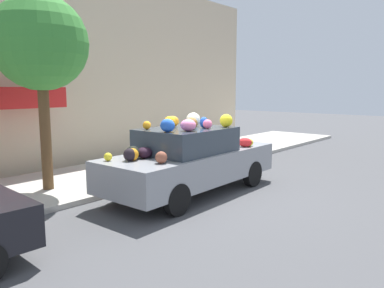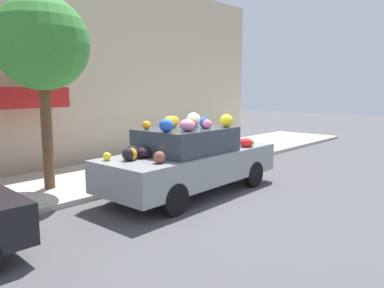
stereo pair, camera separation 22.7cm
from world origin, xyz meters
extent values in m
plane|color=#4C4C4F|center=(0.00, 0.00, 0.00)|extent=(60.00, 60.00, 0.00)
cube|color=#B2ADA3|center=(0.00, 2.70, 0.06)|extent=(24.00, 3.20, 0.12)
cube|color=#C6B293|center=(0.00, 4.95, 3.08)|extent=(18.00, 0.30, 6.17)
cylinder|color=brown|center=(-2.22, 2.41, 1.39)|extent=(0.24, 0.24, 2.55)
sphere|color=#388433|center=(-2.22, 2.41, 3.40)|extent=(2.08, 2.08, 2.08)
cylinder|color=#B2B2B7|center=(-0.43, 1.72, 0.39)|extent=(0.20, 0.20, 0.55)
sphere|color=#B2B2B7|center=(-0.43, 1.72, 0.73)|extent=(0.18, 0.18, 0.18)
cube|color=gray|center=(0.00, -0.05, 0.65)|extent=(4.59, 1.80, 0.67)
cube|color=#333D47|center=(-0.18, -0.05, 1.26)|extent=(2.08, 1.55, 0.54)
cylinder|color=black|center=(1.40, 0.76, 0.32)|extent=(0.63, 0.19, 0.63)
cylinder|color=black|center=(1.43, -0.81, 0.32)|extent=(0.63, 0.19, 0.63)
cylinder|color=black|center=(-1.43, 0.71, 0.32)|extent=(0.63, 0.19, 0.63)
cylinder|color=black|center=(-1.40, -0.86, 0.32)|extent=(0.63, 0.19, 0.63)
ellipsoid|color=black|center=(-1.32, 0.11, 1.10)|extent=(0.46, 0.45, 0.23)
sphere|color=black|center=(-1.57, 0.19, 1.12)|extent=(0.28, 0.28, 0.28)
sphere|color=orange|center=(-1.65, 0.10, 1.11)|extent=(0.33, 0.33, 0.25)
sphere|color=yellow|center=(0.56, -0.57, 1.61)|extent=(0.23, 0.23, 0.16)
ellipsoid|color=blue|center=(-1.02, -0.27, 1.67)|extent=(0.29, 0.34, 0.27)
sphere|color=blue|center=(0.34, 0.28, 1.62)|extent=(0.23, 0.23, 0.17)
ellipsoid|color=orange|center=(-0.22, 0.35, 1.66)|extent=(0.36, 0.33, 0.26)
sphere|color=yellow|center=(1.76, 0.64, 1.13)|extent=(0.30, 0.30, 0.28)
sphere|color=pink|center=(0.04, -0.47, 1.63)|extent=(0.22, 0.22, 0.20)
sphere|color=white|center=(0.18, 0.06, 1.69)|extent=(0.46, 0.46, 0.32)
sphere|color=black|center=(-1.72, 0.10, 1.11)|extent=(0.36, 0.36, 0.25)
sphere|color=pink|center=(1.58, -0.13, 1.14)|extent=(0.42, 0.42, 0.30)
ellipsoid|color=blue|center=(0.14, -0.28, 1.65)|extent=(0.26, 0.27, 0.24)
ellipsoid|color=blue|center=(1.51, 0.22, 1.08)|extent=(0.24, 0.31, 0.18)
sphere|color=yellow|center=(0.59, -0.58, 1.68)|extent=(0.41, 0.41, 0.30)
ellipsoid|color=pink|center=(1.28, -0.38, 1.08)|extent=(0.37, 0.35, 0.19)
ellipsoid|color=green|center=(1.03, 0.10, 1.12)|extent=(0.44, 0.43, 0.26)
sphere|color=yellow|center=(-1.99, 0.44, 1.07)|extent=(0.23, 0.23, 0.16)
ellipsoid|color=yellow|center=(1.49, -0.66, 1.08)|extent=(0.26, 0.23, 0.18)
sphere|color=orange|center=(-0.94, 0.44, 1.62)|extent=(0.24, 0.24, 0.18)
sphere|color=brown|center=(-1.48, -0.54, 1.10)|extent=(0.24, 0.24, 0.23)
sphere|color=olive|center=(-0.24, -0.25, 1.65)|extent=(0.35, 0.35, 0.25)
sphere|color=orange|center=(-0.45, 0.22, 1.67)|extent=(0.30, 0.30, 0.27)
ellipsoid|color=pink|center=(-0.61, -0.47, 1.65)|extent=(0.47, 0.46, 0.25)
ellipsoid|color=red|center=(1.32, -0.64, 1.10)|extent=(0.41, 0.43, 0.22)
camera|label=1|loc=(-6.46, -5.55, 2.40)|focal=35.00mm
camera|label=2|loc=(-6.31, -5.72, 2.40)|focal=35.00mm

